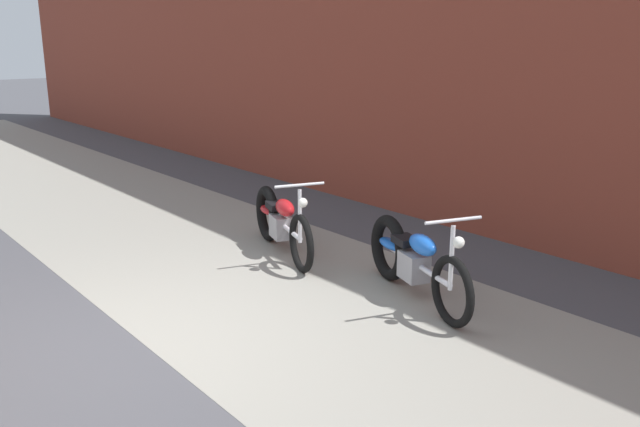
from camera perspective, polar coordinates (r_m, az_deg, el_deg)
name	(u,v)px	position (r m, az deg, el deg)	size (l,w,h in m)	color
ground_plane	(146,346)	(6.04, -14.86, -11.03)	(80.00, 80.00, 0.00)	#47474C
sidewalk_slab	(304,297)	(6.86, -1.42, -7.24)	(36.00, 3.50, 0.01)	gray
motorcycle_red	(279,221)	(8.19, -3.55, -0.61)	(1.94, 0.84, 1.03)	black
motorcycle_blue	(410,259)	(6.85, 7.84, -3.89)	(1.93, 0.86, 1.03)	black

